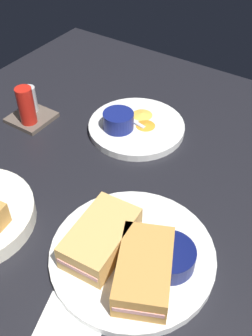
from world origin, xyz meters
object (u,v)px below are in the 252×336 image
object	(u,v)px
sandwich_half_near	(101,238)
condiment_caddy	(29,108)
plate_chips_companion	(136,127)
plate_sandwich_main	(132,255)
ramekin_dark_sauce	(170,257)
spoon_by_gravy_ramekin	(122,114)
sandwich_half_far	(144,270)
ramekin_light_gravy	(118,120)
spoon_by_dark_ramekin	(134,247)

from	to	relation	value
sandwich_half_near	condiment_caddy	bearing A→B (deg)	59.96
plate_chips_companion	plate_sandwich_main	bearing A→B (deg)	-148.68
ramekin_dark_sauce	spoon_by_gravy_ramekin	size ratio (longest dim) A/B	0.79
sandwich_half_far	ramekin_light_gravy	size ratio (longest dim) A/B	2.26
plate_chips_companion	ramekin_light_gravy	bearing A→B (deg)	140.19
sandwich_half_far	plate_chips_companion	distance (cm)	38.09
sandwich_half_far	plate_chips_companion	bearing A→B (deg)	34.02
condiment_caddy	spoon_by_gravy_ramekin	bearing A→B (deg)	-57.04
spoon_by_dark_ramekin	plate_chips_companion	world-z (taller)	spoon_by_dark_ramekin
spoon_by_dark_ramekin	sandwich_half_near	bearing A→B (deg)	119.39
plate_chips_companion	ramekin_light_gravy	world-z (taller)	ramekin_light_gravy
sandwich_half_far	spoon_by_gravy_ramekin	world-z (taller)	sandwich_half_far
spoon_by_dark_ramekin	ramekin_light_gravy	bearing A→B (deg)	38.66
sandwich_half_far	plate_chips_companion	xyz separation A→B (cm)	(31.46, 21.23, -3.20)
sandwich_half_near	ramekin_dark_sauce	xyz separation A→B (cm)	(3.25, -10.31, -0.64)
sandwich_half_near	spoon_by_gravy_ramekin	bearing A→B (deg)	28.83
sandwich_half_far	ramekin_dark_sauce	xyz separation A→B (cm)	(4.39, -1.79, -0.64)
plate_sandwich_main	sandwich_half_far	world-z (taller)	sandwich_half_far
sandwich_half_near	condiment_caddy	distance (cm)	39.96
plate_chips_companion	condiment_caddy	bearing A→B (deg)	115.24
plate_sandwich_main	sandwich_half_near	world-z (taller)	sandwich_half_near
ramekin_dark_sauce	condiment_caddy	distance (cm)	47.92
ramekin_light_gravy	sandwich_half_far	bearing A→B (deg)	-139.85
ramekin_dark_sauce	spoon_by_gravy_ramekin	world-z (taller)	ramekin_dark_sauce
spoon_by_gravy_ramekin	plate_sandwich_main	bearing A→B (deg)	-143.42
spoon_by_gravy_ramekin	condiment_caddy	xyz separation A→B (cm)	(-11.27, 17.37, 1.44)
sandwich_half_near	plate_sandwich_main	bearing A→B (deg)	-67.63
sandwich_half_near	plate_chips_companion	size ratio (longest dim) A/B	0.65
ramekin_light_gravy	spoon_by_dark_ramekin	bearing A→B (deg)	-141.34
condiment_caddy	sandwich_half_near	bearing A→B (deg)	-120.04
ramekin_dark_sauce	plate_chips_companion	size ratio (longest dim) A/B	0.37
sandwich_half_near	ramekin_light_gravy	bearing A→B (deg)	29.47
spoon_by_gravy_ramekin	spoon_by_dark_ramekin	bearing A→B (deg)	-143.11
ramekin_dark_sauce	spoon_by_dark_ramekin	bearing A→B (deg)	97.45
sandwich_half_far	ramekin_dark_sauce	world-z (taller)	sandwich_half_far
condiment_caddy	ramekin_dark_sauce	bearing A→B (deg)	-110.46
plate_sandwich_main	sandwich_half_far	bearing A→B (deg)	-127.63
sandwich_half_far	ramekin_dark_sauce	distance (cm)	4.79
sandwich_half_far	condiment_caddy	xyz separation A→B (cm)	(21.15, 43.11, -0.59)
ramekin_dark_sauce	plate_chips_companion	world-z (taller)	ramekin_dark_sauce
sandwich_half_far	plate_chips_companion	world-z (taller)	sandwich_half_far
condiment_caddy	ramekin_light_gravy	bearing A→B (deg)	-69.61
plate_chips_companion	condiment_caddy	size ratio (longest dim) A/B	2.22
spoon_by_gravy_ramekin	condiment_caddy	size ratio (longest dim) A/B	1.05
sandwich_half_far	sandwich_half_near	bearing A→B (deg)	82.37
spoon_by_gravy_ramekin	condiment_caddy	world-z (taller)	condiment_caddy
sandwich_half_far	spoon_by_gravy_ramekin	distance (cm)	41.44
plate_sandwich_main	sandwich_half_near	bearing A→B (deg)	112.37
spoon_by_dark_ramekin	spoon_by_gravy_ramekin	xyz separation A→B (cm)	(28.79, 21.61, 0.00)
plate_chips_companion	ramekin_light_gravy	distance (cm)	4.98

